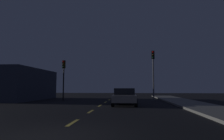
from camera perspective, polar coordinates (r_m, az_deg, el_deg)
The scene contains 11 objects.
ground_plane at distance 12.72m, azimuth -5.72°, elevation -11.66°, with size 80.00×80.00×0.00m, color black.
sidewalk_curb_right at distance 13.53m, azimuth 27.93°, elevation -10.38°, with size 3.00×40.00×0.15m, color gray.
lane_stripe_second at distance 8.47m, azimuth -11.41°, elevation -14.85°, with size 0.16×1.60×0.01m, color #EACC4C.
lane_stripe_third at distance 12.13m, azimuth -6.25°, elevation -11.95°, with size 0.16×1.60×0.01m, color #EACC4C.
lane_stripe_fourth at distance 15.86m, azimuth -3.55°, elevation -10.37°, with size 0.16×1.60×0.01m, color #EACC4C.
lane_stripe_fifth at distance 19.61m, azimuth -1.89°, elevation -9.37°, with size 0.16×1.60×0.01m, color #EACC4C.
lane_stripe_sixth at distance 23.38m, azimuth -0.77°, elevation -8.69°, with size 0.16×1.60×0.01m, color #EACC4C.
traffic_signal_left at distance 22.73m, azimuth -13.96°, elevation -0.59°, with size 0.32×0.38×4.53m.
traffic_signal_right at distance 21.73m, azimuth 11.96°, elevation 1.17°, with size 0.32×0.38×5.47m.
car_stopped_ahead at distance 16.44m, azimuth 3.72°, elevation -7.68°, with size 1.95×4.43×1.39m.
storefront_left at distance 25.38m, azimuth -24.16°, elevation -3.87°, with size 4.00×9.77×3.64m, color #333847.
Camera 1 is at (2.32, -5.42, 1.44)m, focal length 31.24 mm.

